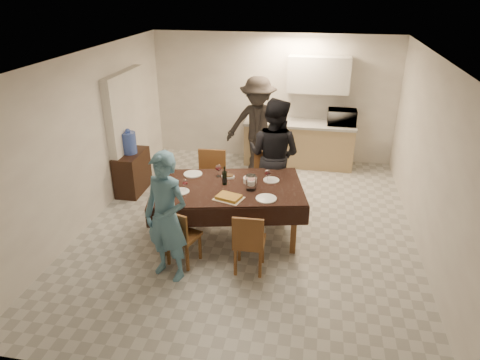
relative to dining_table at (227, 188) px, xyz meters
The scene contains 33 objects.
floor 0.90m from the dining_table, 50.29° to the left, with size 5.00×6.00×0.02m, color beige.
ceiling 1.85m from the dining_table, 50.29° to the left, with size 5.00×6.00×0.02m, color white.
wall_back 3.37m from the dining_table, 85.42° to the left, with size 5.00×0.02×2.60m, color white.
wall_front 2.74m from the dining_table, 84.33° to the right, with size 5.00×0.02×2.60m, color white.
wall_left 2.31m from the dining_table, behind, with size 0.02×6.00×2.60m, color white.
wall_right 2.83m from the dining_table, ahead, with size 0.02×6.00×2.60m, color white.
stub_partition 2.65m from the dining_table, 144.78° to the left, with size 0.15×1.40×2.10m, color silver.
kitchen_base_cabinet 3.14m from the dining_table, 73.90° to the left, with size 2.20×0.60×0.86m, color tan.
kitchen_worktop 3.12m from the dining_table, 73.90° to the left, with size 2.24×0.64×0.05m, color #A1A09C.
upper_cabinet 3.51m from the dining_table, 69.63° to the left, with size 1.20×0.34×0.70m, color silver.
dining_table is the anchor object (origin of this frame).
chair_near_left 0.99m from the dining_table, 118.47° to the right, with size 0.48×0.49×0.46m.
chair_near_right 0.98m from the dining_table, 61.63° to the right, with size 0.41×0.41×0.48m.
chair_far_left 0.82m from the dining_table, 124.49° to the left, with size 0.48×0.48×0.54m.
chair_far_right 0.81m from the dining_table, 55.39° to the left, with size 0.52×0.52×0.56m.
console 2.38m from the dining_table, 149.52° to the left, with size 0.40×0.80×0.74m, color black.
water_jug 2.34m from the dining_table, 149.52° to the left, with size 0.25×0.25×0.38m, color #4665D0.
wine_bottle 0.19m from the dining_table, 135.00° to the left, with size 0.07×0.07×0.28m, color black, non-canonical shape.
water_pitcher 0.38m from the dining_table, ahead, with size 0.14×0.14×0.22m, color white.
savoury_tart 0.40m from the dining_table, 75.26° to the right, with size 0.37×0.28×0.05m, color gold.
salad_bowl 0.36m from the dining_table, 30.96° to the left, with size 0.20×0.20×0.08m, color white.
mushroom_dish 0.29m from the dining_table, 100.12° to the left, with size 0.18×0.18×0.03m, color white.
wine_glass_a 0.62m from the dining_table, 155.56° to the right, with size 0.08×0.08×0.18m, color white, non-canonical shape.
wine_glass_b 0.62m from the dining_table, 24.44° to the left, with size 0.09×0.09×0.20m, color white, non-canonical shape.
wine_glass_c 0.39m from the dining_table, 123.69° to the left, with size 0.09×0.09×0.19m, color white, non-canonical shape.
plate_near_left 0.67m from the dining_table, 153.43° to the right, with size 0.24×0.24×0.01m, color white.
plate_near_right 0.67m from the dining_table, 26.57° to the right, with size 0.28×0.28×0.02m, color white.
plate_far_left 0.67m from the dining_table, 153.43° to the left, with size 0.28×0.28×0.02m, color white.
plate_far_right 0.67m from the dining_table, 26.57° to the left, with size 0.24×0.24×0.01m, color white.
microwave 3.45m from the dining_table, 60.67° to the left, with size 0.55×0.38×0.31m, color silver.
person_near 1.19m from the dining_table, 117.65° to the right, with size 0.62×0.41×1.71m, color teal.
person_far 1.19m from the dining_table, 62.35° to the left, with size 0.92×0.71×1.88m, color black.
person_kitchen 2.56m from the dining_table, 88.51° to the left, with size 1.22×0.70×1.90m, color black.
Camera 1 is at (0.91, -5.72, 3.53)m, focal length 32.00 mm.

